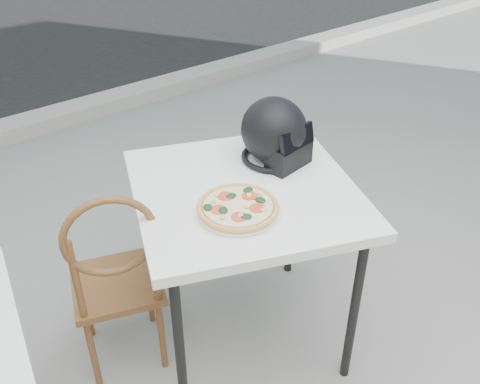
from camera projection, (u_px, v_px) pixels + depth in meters
curb at (0, 133)px, 4.17m from camera, size 30.00×0.25×0.12m
cafe_table_main at (245, 203)px, 2.15m from camera, size 1.13×1.13×0.82m
plate at (238, 212)px, 1.96m from camera, size 0.35×0.35×0.02m
pizza at (238, 207)px, 1.95m from camera, size 0.33×0.33×0.04m
helmet at (275, 134)px, 2.23m from camera, size 0.31×0.32×0.28m
cafe_chair_main at (115, 273)px, 2.13m from camera, size 0.46×0.46×0.95m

